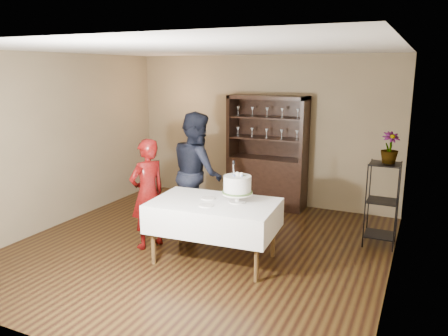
{
  "coord_description": "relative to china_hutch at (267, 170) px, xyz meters",
  "views": [
    {
      "loc": [
        2.75,
        -5.03,
        2.46
      ],
      "look_at": [
        0.35,
        0.1,
        1.16
      ],
      "focal_mm": 35.0,
      "sensor_mm": 36.0,
      "label": 1
    }
  ],
  "objects": [
    {
      "name": "ceiling",
      "position": [
        -0.2,
        -2.25,
        2.04
      ],
      "size": [
        5.0,
        5.0,
        0.0
      ],
      "primitive_type": "plane",
      "rotation": [
        3.14,
        0.0,
        0.0
      ],
      "color": "silver",
      "rests_on": "back_wall"
    },
    {
      "name": "plate_near",
      "position": [
        0.17,
        -2.71,
        0.14
      ],
      "size": [
        0.19,
        0.19,
        0.01
      ],
      "primitive_type": "cylinder",
      "rotation": [
        0.0,
        0.0,
        0.03
      ],
      "color": "white",
      "rests_on": "cake_table"
    },
    {
      "name": "plate_far",
      "position": [
        0.05,
        -2.43,
        0.14
      ],
      "size": [
        0.23,
        0.23,
        0.01
      ],
      "primitive_type": "cylinder",
      "rotation": [
        0.0,
        0.0,
        0.27
      ],
      "color": "white",
      "rests_on": "cake_table"
    },
    {
      "name": "cake_table",
      "position": [
        0.18,
        -2.51,
        -0.05
      ],
      "size": [
        1.66,
        1.09,
        0.8
      ],
      "rotation": [
        0.0,
        0.0,
        0.07
      ],
      "color": "white",
      "rests_on": "floor"
    },
    {
      "name": "woman",
      "position": [
        -0.86,
        -2.49,
        0.11
      ],
      "size": [
        0.54,
        0.65,
        1.54
      ],
      "primitive_type": "imported",
      "rotation": [
        0.0,
        0.0,
        -1.92
      ],
      "color": "#320504",
      "rests_on": "floor"
    },
    {
      "name": "man",
      "position": [
        -0.55,
        -1.62,
        0.26
      ],
      "size": [
        1.12,
        1.13,
        1.84
      ],
      "primitive_type": "imported",
      "rotation": [
        0.0,
        0.0,
        2.32
      ],
      "color": "black",
      "rests_on": "floor"
    },
    {
      "name": "wall_right",
      "position": [
        2.3,
        -2.25,
        0.69
      ],
      "size": [
        0.02,
        5.0,
        2.7
      ],
      "primitive_type": "cube",
      "color": "brown",
      "rests_on": "floor"
    },
    {
      "name": "back_wall",
      "position": [
        -0.2,
        0.25,
        0.69
      ],
      "size": [
        5.0,
        0.02,
        2.7
      ],
      "primitive_type": "cube",
      "color": "brown",
      "rests_on": "floor"
    },
    {
      "name": "wall_left",
      "position": [
        -2.7,
        -2.25,
        0.69
      ],
      "size": [
        0.02,
        5.0,
        2.7
      ],
      "primitive_type": "cube",
      "color": "brown",
      "rests_on": "floor"
    },
    {
      "name": "cake",
      "position": [
        0.45,
        -2.4,
        0.35
      ],
      "size": [
        0.46,
        0.46,
        0.54
      ],
      "rotation": [
        0.0,
        0.0,
        -0.39
      ],
      "color": "white",
      "rests_on": "cake_table"
    },
    {
      "name": "plant_etagere",
      "position": [
        2.08,
        -1.05,
        -0.01
      ],
      "size": [
        0.42,
        0.42,
        1.2
      ],
      "color": "black",
      "rests_on": "floor"
    },
    {
      "name": "potted_plant",
      "position": [
        2.12,
        -1.02,
        0.74
      ],
      "size": [
        0.33,
        0.33,
        0.43
      ],
      "primitive_type": "imported",
      "rotation": [
        0.0,
        0.0,
        0.52
      ],
      "color": "#496831",
      "rests_on": "plant_etagere"
    },
    {
      "name": "floor",
      "position": [
        -0.2,
        -2.25,
        -0.66
      ],
      "size": [
        5.0,
        5.0,
        0.0
      ],
      "primitive_type": "plane",
      "color": "black",
      "rests_on": "ground"
    },
    {
      "name": "china_hutch",
      "position": [
        0.0,
        0.0,
        0.0
      ],
      "size": [
        1.4,
        0.48,
        2.0
      ],
      "color": "black",
      "rests_on": "floor"
    }
  ]
}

